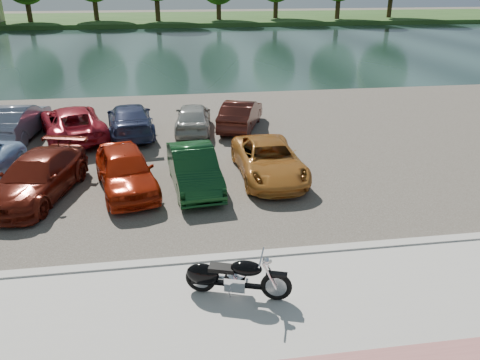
{
  "coord_description": "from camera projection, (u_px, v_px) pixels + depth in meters",
  "views": [
    {
      "loc": [
        -1.77,
        -7.78,
        6.46
      ],
      "look_at": [
        0.05,
        4.42,
        1.1
      ],
      "focal_mm": 35.0,
      "sensor_mm": 36.0,
      "label": 1
    }
  ],
  "objects": [
    {
      "name": "car_6",
      "position": [
        269.0,
        160.0,
        16.13
      ],
      "size": [
        2.17,
        4.55,
        1.25
      ],
      "primitive_type": "imported",
      "rotation": [
        0.0,
        0.0,
        0.02
      ],
      "color": "#BE762B",
      "rests_on": "parking_lot"
    },
    {
      "name": "car_13",
      "position": [
        241.0,
        114.0,
        21.39
      ],
      "size": [
        2.66,
        4.19,
        1.3
      ],
      "primitive_type": "imported",
      "rotation": [
        0.0,
        0.0,
        2.79
      ],
      "color": "#461812",
      "rests_on": "parking_lot"
    },
    {
      "name": "car_10",
      "position": [
        72.0,
        123.0,
        19.99
      ],
      "size": [
        3.73,
        5.52,
        1.41
      ],
      "primitive_type": "imported",
      "rotation": [
        0.0,
        0.0,
        3.44
      ],
      "color": "#A41B28",
      "rests_on": "parking_lot"
    },
    {
      "name": "car_12",
      "position": [
        193.0,
        117.0,
        20.95
      ],
      "size": [
        1.9,
        3.96,
        1.3
      ],
      "primitive_type": "imported",
      "rotation": [
        0.0,
        0.0,
        3.05
      ],
      "color": "#A5A6A1",
      "rests_on": "parking_lot"
    },
    {
      "name": "far_bank",
      "position": [
        178.0,
        19.0,
        75.06
      ],
      "size": [
        120.0,
        24.0,
        0.6
      ],
      "primitive_type": "cube",
      "color": "#1E4017",
      "rests_on": "ground"
    },
    {
      "name": "parking_lot",
      "position": [
        216.0,
        142.0,
        19.84
      ],
      "size": [
        60.0,
        18.0,
        0.04
      ],
      "primitive_type": "cube",
      "color": "#3E3932",
      "rests_on": "ground"
    },
    {
      "name": "car_4",
      "position": [
        125.0,
        170.0,
        15.08
      ],
      "size": [
        2.56,
        4.42,
        1.41
      ],
      "primitive_type": "imported",
      "rotation": [
        0.0,
        0.0,
        0.23
      ],
      "color": "#AA220B",
      "rests_on": "parking_lot"
    },
    {
      "name": "ground",
      "position": [
        269.0,
        310.0,
        9.87
      ],
      "size": [
        200.0,
        200.0,
        0.0
      ],
      "primitive_type": "plane",
      "color": "#595447",
      "rests_on": "ground"
    },
    {
      "name": "promenade",
      "position": [
        279.0,
        342.0,
        8.94
      ],
      "size": [
        60.0,
        6.0,
        0.1
      ],
      "primitive_type": "cube",
      "color": "#B8B4AD",
      "rests_on": "ground"
    },
    {
      "name": "car_3",
      "position": [
        37.0,
        177.0,
        14.65
      ],
      "size": [
        2.92,
        4.9,
        1.33
      ],
      "primitive_type": "imported",
      "rotation": [
        0.0,
        0.0,
        -0.25
      ],
      "color": "#5C170D",
      "rests_on": "parking_lot"
    },
    {
      "name": "kerb",
      "position": [
        252.0,
        256.0,
        11.65
      ],
      "size": [
        60.0,
        0.3,
        0.14
      ],
      "primitive_type": "cube",
      "color": "#B8B4AD",
      "rests_on": "ground"
    },
    {
      "name": "car_5",
      "position": [
        194.0,
        168.0,
        15.33
      ],
      "size": [
        1.79,
        4.15,
        1.33
      ],
      "primitive_type": "imported",
      "rotation": [
        0.0,
        0.0,
        0.1
      ],
      "color": "#0F3A18",
      "rests_on": "parking_lot"
    },
    {
      "name": "motorcycle",
      "position": [
        228.0,
        276.0,
        10.03
      ],
      "size": [
        2.26,
        1.03,
        1.05
      ],
      "rotation": [
        0.0,
        0.0,
        -0.32
      ],
      "color": "black",
      "rests_on": "promenade"
    },
    {
      "name": "car_11",
      "position": [
        130.0,
        120.0,
        20.53
      ],
      "size": [
        2.45,
        4.85,
        1.35
      ],
      "primitive_type": "imported",
      "rotation": [
        0.0,
        0.0,
        3.27
      ],
      "color": "navy",
      "rests_on": "parking_lot"
    },
    {
      "name": "car_9",
      "position": [
        17.0,
        121.0,
        20.08
      ],
      "size": [
        2.0,
        4.59,
        1.47
      ],
      "primitive_type": "imported",
      "rotation": [
        0.0,
        0.0,
        3.04
      ],
      "color": "slate",
      "rests_on": "parking_lot"
    },
    {
      "name": "river",
      "position": [
        187.0,
        48.0,
        46.15
      ],
      "size": [
        120.0,
        40.0,
        0.0
      ],
      "primitive_type": "cube",
      "color": "#192D29",
      "rests_on": "ground"
    }
  ]
}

